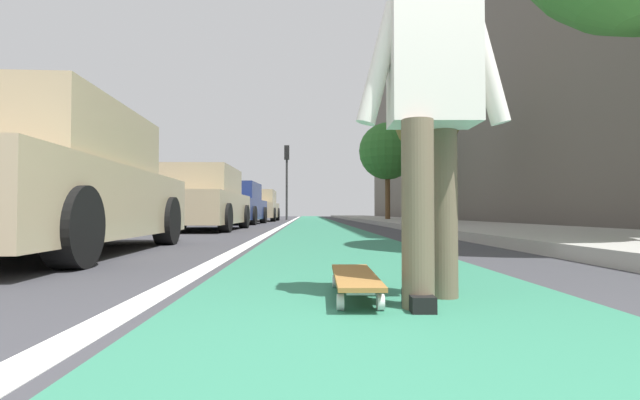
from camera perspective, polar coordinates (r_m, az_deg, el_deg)
name	(u,v)px	position (r m, az deg, el deg)	size (l,w,h in m)	color
ground_plane	(322,231)	(10.68, 0.31, -3.78)	(80.00, 80.00, 0.00)	#38383D
bike_lane_paint	(314,220)	(24.68, -0.77, -2.51)	(56.00, 1.93, 0.00)	#2D7256
lane_stripe_white	(290,222)	(20.69, -3.70, -2.69)	(52.00, 0.16, 0.01)	silver
sidewalk_curb	(403,221)	(19.07, 10.13, -2.57)	(52.00, 3.20, 0.14)	#9E9B93
building_facade	(444,85)	(24.51, 15.08, 13.51)	(40.00, 1.20, 13.52)	#675F54
skateboard	(355,278)	(2.30, 4.31, -9.60)	(0.84, 0.22, 0.11)	white
skater_person	(432,100)	(2.25, 13.64, 11.89)	(0.46, 0.72, 1.64)	brown
parked_car_near	(41,184)	(5.38, -31.14, 1.70)	(4.25, 2.12, 1.47)	tan
parked_car_mid	(200,201)	(11.23, -14.54, -0.06)	(4.23, 1.93, 1.47)	tan
parked_car_far	(235,204)	(16.82, -10.45, -0.54)	(4.30, 2.03, 1.47)	navy
parked_car_end	(257,206)	(22.43, -7.81, -0.78)	(4.27, 2.03, 1.48)	tan
traffic_light	(287,168)	(26.37, -4.12, 3.90)	(0.33, 0.28, 4.22)	#2D2D2D
street_tree_mid	(427,123)	(13.90, 13.07, 9.27)	(1.86, 1.86, 3.99)	brown
street_tree_far	(387,151)	(20.31, 8.31, 5.94)	(2.47, 2.47, 4.30)	brown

